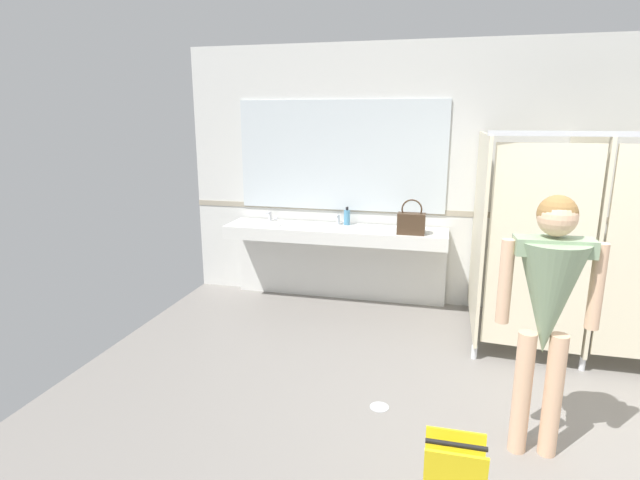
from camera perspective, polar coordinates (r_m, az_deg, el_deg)
ground_plane at (r=3.69m, az=27.19°, el=-22.90°), size 7.58×5.94×0.10m
wall_back at (r=5.73m, az=22.84°, el=6.23°), size 7.58×0.12×2.85m
wall_back_tile_band at (r=5.72m, az=22.59°, el=2.46°), size 7.58×0.01×0.06m
vanity_counter at (r=5.67m, az=1.85°, el=-0.77°), size 2.44×0.53×1.00m
mirror_panel at (r=5.69m, az=2.33°, el=9.49°), size 2.34×0.02×1.21m
bathroom_stalls at (r=5.07m, az=32.48°, el=-0.25°), size 2.67×1.36×1.96m
person_standing at (r=3.26m, az=24.44°, el=-5.92°), size 0.58×0.42×1.64m
handbag at (r=5.27m, az=10.29°, el=1.95°), size 0.28×0.14×0.36m
soap_dispenser at (r=5.65m, az=3.07°, el=2.60°), size 0.07×0.07×0.20m
floor_drain_cover at (r=3.90m, az=6.74°, el=-18.24°), size 0.14×0.14×0.01m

